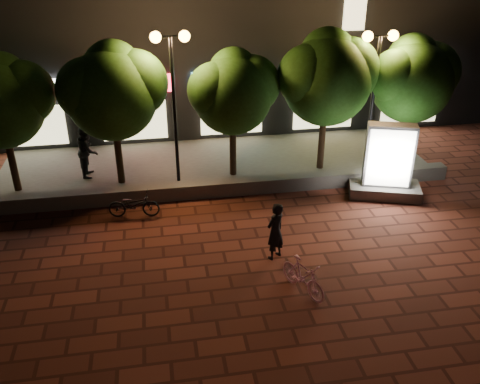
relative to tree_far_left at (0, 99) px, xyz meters
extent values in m
plane|color=maroon|center=(6.95, -5.46, -3.29)|extent=(80.00, 80.00, 0.00)
cube|color=#605D59|center=(6.95, -1.46, -3.04)|extent=(16.00, 0.45, 0.50)
cube|color=#605D59|center=(6.95, 1.04, -3.25)|extent=(16.00, 5.00, 0.08)
cube|color=black|center=(6.95, 7.54, 1.71)|extent=(28.00, 8.00, 10.00)
cube|color=silver|center=(-0.05, 3.48, -0.69)|extent=(3.20, 0.12, 0.70)
cube|color=beige|center=(-0.05, 3.48, -2.19)|extent=(2.60, 0.10, 1.60)
cube|color=red|center=(3.95, 3.48, -0.69)|extent=(3.20, 0.12, 0.70)
cube|color=beige|center=(3.95, 3.48, -2.19)|extent=(2.60, 0.10, 1.60)
cube|color=#46ABCC|center=(7.95, 3.48, -0.69)|extent=(3.20, 0.12, 0.70)
cube|color=beige|center=(7.95, 3.48, -2.19)|extent=(2.60, 0.10, 1.60)
cube|color=yellow|center=(11.95, 3.48, -0.69)|extent=(3.20, 0.12, 0.70)
cube|color=beige|center=(11.95, 3.48, -2.19)|extent=(2.60, 0.10, 1.60)
cube|color=white|center=(15.95, 3.48, -0.69)|extent=(3.20, 0.12, 0.70)
cube|color=beige|center=(15.95, 3.48, -2.19)|extent=(2.60, 0.10, 1.60)
cube|color=beige|center=(12.95, 3.48, 1.71)|extent=(0.90, 0.10, 1.20)
cylinder|color=black|center=(-0.05, -0.06, -2.09)|extent=(0.24, 0.24, 2.25)
sphere|color=#225418|center=(-0.05, -0.06, -0.19)|extent=(2.80, 2.80, 2.80)
sphere|color=#225418|center=(0.65, 0.14, 0.11)|extent=(2.10, 2.10, 2.10)
sphere|color=#225418|center=(0.05, 0.29, 0.51)|extent=(1.82, 1.82, 1.82)
cylinder|color=black|center=(3.45, -0.06, -2.04)|extent=(0.24, 0.24, 2.34)
sphere|color=#225418|center=(3.45, -0.06, -0.05)|extent=(3.00, 3.00, 3.00)
sphere|color=#225418|center=(4.20, 0.14, 0.25)|extent=(2.25, 2.25, 2.25)
sphere|color=#225418|center=(2.77, -0.21, 0.20)|extent=(2.10, 2.10, 2.10)
sphere|color=#225418|center=(3.55, 0.29, 0.70)|extent=(1.95, 1.95, 1.95)
cylinder|color=black|center=(7.45, -0.06, -2.11)|extent=(0.24, 0.24, 2.21)
sphere|color=#225418|center=(7.45, -0.06, -0.26)|extent=(2.70, 2.70, 2.70)
sphere|color=#225418|center=(8.12, 0.14, 0.04)|extent=(2.03, 2.03, 2.02)
sphere|color=#225418|center=(6.84, -0.21, -0.01)|extent=(1.89, 1.89, 1.89)
sphere|color=#225418|center=(7.55, 0.29, 0.41)|extent=(1.76, 1.76, 1.76)
cylinder|color=black|center=(10.75, -0.06, -2.00)|extent=(0.24, 0.24, 2.43)
sphere|color=#225418|center=(10.75, -0.06, 0.07)|extent=(3.10, 3.10, 3.10)
sphere|color=#225418|center=(11.52, 0.14, 0.37)|extent=(2.33, 2.33, 2.33)
sphere|color=#225418|center=(10.05, -0.21, 0.32)|extent=(2.17, 2.17, 2.17)
sphere|color=#225418|center=(10.85, 0.29, 0.85)|extent=(2.01, 2.02, 2.02)
cylinder|color=black|center=(13.95, -0.06, -2.06)|extent=(0.24, 0.24, 2.29)
sphere|color=#225418|center=(13.95, -0.06, -0.12)|extent=(2.90, 2.90, 2.90)
sphere|color=#225418|center=(14.67, 0.14, 0.18)|extent=(2.18, 2.17, 2.17)
sphere|color=#225418|center=(13.30, -0.21, 0.13)|extent=(2.03, 2.03, 2.03)
sphere|color=#225418|center=(14.05, 0.29, 0.61)|extent=(1.89, 1.88, 1.88)
cylinder|color=black|center=(5.45, -0.26, -0.71)|extent=(0.12, 0.12, 5.00)
cylinder|color=black|center=(5.45, -0.26, 1.79)|extent=(0.90, 0.08, 0.08)
sphere|color=#FFAF3F|center=(5.00, -0.26, 1.79)|extent=(0.36, 0.36, 0.36)
sphere|color=#FFAF3F|center=(5.90, -0.26, 1.79)|extent=(0.36, 0.36, 0.36)
cylinder|color=black|center=(12.45, -0.26, -0.81)|extent=(0.12, 0.12, 4.80)
cylinder|color=black|center=(12.45, -0.26, 1.59)|extent=(0.90, 0.08, 0.08)
sphere|color=#FFAF3F|center=(12.00, -0.26, 1.59)|extent=(0.36, 0.36, 0.36)
sphere|color=#FFAF3F|center=(12.90, -0.26, 1.59)|extent=(0.36, 0.36, 0.36)
cube|color=#605D59|center=(12.27, -2.40, -3.10)|extent=(2.58, 1.83, 0.39)
cube|color=#4C4C51|center=(12.27, -2.40, -1.83)|extent=(1.64, 0.99, 2.14)
cube|color=white|center=(12.19, -2.67, -1.83)|extent=(1.35, 0.47, 1.94)
cube|color=white|center=(12.36, -2.13, -1.83)|extent=(1.35, 0.47, 1.94)
imported|color=pink|center=(8.10, -6.99, -2.83)|extent=(1.05, 1.58, 0.93)
imported|color=black|center=(7.75, -5.40, -2.45)|extent=(0.73, 0.68, 1.68)
imported|color=black|center=(3.92, -2.46, -2.87)|extent=(1.65, 0.75, 0.84)
imported|color=black|center=(2.33, 0.74, -2.26)|extent=(0.78, 0.97, 1.91)
camera|label=1|loc=(4.81, -16.91, 4.90)|focal=38.56mm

